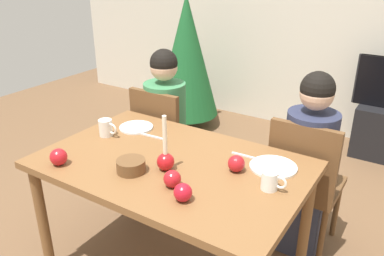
# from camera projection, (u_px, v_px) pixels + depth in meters

# --- Properties ---
(back_wall) EXTENTS (6.40, 0.10, 2.60)m
(back_wall) POSITION_uv_depth(u_px,v_px,m) (323.00, 6.00, 3.84)
(back_wall) COLOR beige
(back_wall) RESTS_ON ground
(dining_table) EXTENTS (1.40, 0.90, 0.75)m
(dining_table) POSITION_uv_depth(u_px,v_px,m) (172.00, 175.00, 2.09)
(dining_table) COLOR brown
(dining_table) RESTS_ON ground
(chair_left) EXTENTS (0.40, 0.40, 0.90)m
(chair_left) POSITION_uv_depth(u_px,v_px,m) (163.00, 139.00, 2.88)
(chair_left) COLOR brown
(chair_left) RESTS_ON ground
(chair_right) EXTENTS (0.40, 0.40, 0.90)m
(chair_right) POSITION_uv_depth(u_px,v_px,m) (304.00, 179.00, 2.35)
(chair_right) COLOR brown
(chair_right) RESTS_ON ground
(person_left_child) EXTENTS (0.30, 0.30, 1.17)m
(person_left_child) POSITION_uv_depth(u_px,v_px,m) (166.00, 130.00, 2.88)
(person_left_child) COLOR #33384C
(person_left_child) RESTS_ON ground
(person_right_child) EXTENTS (0.30, 0.30, 1.17)m
(person_right_child) POSITION_uv_depth(u_px,v_px,m) (307.00, 168.00, 2.36)
(person_right_child) COLOR #33384C
(person_right_child) RESTS_ON ground
(christmas_tree) EXTENTS (0.68, 0.68, 1.50)m
(christmas_tree) POSITION_uv_depth(u_px,v_px,m) (187.00, 56.00, 4.12)
(christmas_tree) COLOR brown
(christmas_tree) RESTS_ON ground
(candle_centerpiece) EXTENTS (0.09, 0.09, 0.30)m
(candle_centerpiece) POSITION_uv_depth(u_px,v_px,m) (165.00, 159.00, 1.96)
(candle_centerpiece) COLOR red
(candle_centerpiece) RESTS_ON dining_table
(plate_left) EXTENTS (0.21, 0.21, 0.01)m
(plate_left) POSITION_uv_depth(u_px,v_px,m) (136.00, 127.00, 2.46)
(plate_left) COLOR silver
(plate_left) RESTS_ON dining_table
(plate_right) EXTENTS (0.24, 0.24, 0.01)m
(plate_right) POSITION_uv_depth(u_px,v_px,m) (273.00, 167.00, 1.99)
(plate_right) COLOR white
(plate_right) RESTS_ON dining_table
(mug_left) EXTENTS (0.13, 0.08, 0.10)m
(mug_left) POSITION_uv_depth(u_px,v_px,m) (106.00, 128.00, 2.34)
(mug_left) COLOR silver
(mug_left) RESTS_ON dining_table
(mug_right) EXTENTS (0.12, 0.08, 0.09)m
(mug_right) POSITION_uv_depth(u_px,v_px,m) (270.00, 181.00, 1.80)
(mug_right) COLOR white
(mug_right) RESTS_ON dining_table
(fork_left) EXTENTS (0.18, 0.03, 0.01)m
(fork_left) POSITION_uv_depth(u_px,v_px,m) (153.00, 137.00, 2.34)
(fork_left) COLOR silver
(fork_left) RESTS_ON dining_table
(fork_right) EXTENTS (0.18, 0.02, 0.01)m
(fork_right) POSITION_uv_depth(u_px,v_px,m) (247.00, 156.00, 2.10)
(fork_right) COLOR silver
(fork_right) RESTS_ON dining_table
(bowl_walnuts) EXTENTS (0.15, 0.15, 0.06)m
(bowl_walnuts) POSITION_uv_depth(u_px,v_px,m) (131.00, 166.00, 1.95)
(bowl_walnuts) COLOR brown
(bowl_walnuts) RESTS_ON dining_table
(apple_near_candle) EXTENTS (0.09, 0.09, 0.09)m
(apple_near_candle) POSITION_uv_depth(u_px,v_px,m) (236.00, 163.00, 1.95)
(apple_near_candle) COLOR #B0191F
(apple_near_candle) RESTS_ON dining_table
(apple_by_left_plate) EXTENTS (0.09, 0.09, 0.09)m
(apple_by_left_plate) POSITION_uv_depth(u_px,v_px,m) (59.00, 157.00, 2.01)
(apple_by_left_plate) COLOR red
(apple_by_left_plate) RESTS_ON dining_table
(apple_by_right_mug) EXTENTS (0.08, 0.08, 0.08)m
(apple_by_right_mug) POSITION_uv_depth(u_px,v_px,m) (172.00, 179.00, 1.82)
(apple_by_right_mug) COLOR red
(apple_by_right_mug) RESTS_ON dining_table
(apple_far_edge) EXTENTS (0.08, 0.08, 0.08)m
(apple_far_edge) POSITION_uv_depth(u_px,v_px,m) (183.00, 192.00, 1.71)
(apple_far_edge) COLOR red
(apple_far_edge) RESTS_ON dining_table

